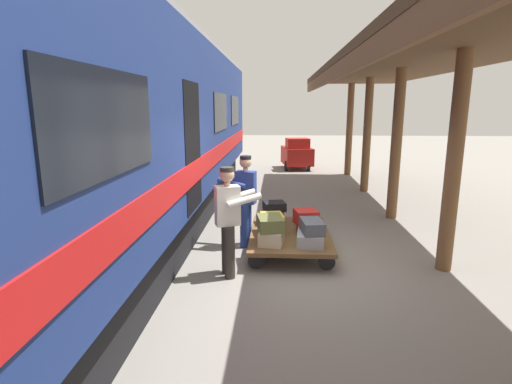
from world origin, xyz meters
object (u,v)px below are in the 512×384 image
at_px(luggage_cart, 290,235).
at_px(suitcase_olive_duffel, 270,223).
at_px(suitcase_gray_aluminum, 310,238).
at_px(suitcase_teal_softside, 306,219).
at_px(suitcase_slate_roller, 312,226).
at_px(suitcase_black_hardshell, 274,206).
at_px(suitcase_burgundy_valise, 273,217).
at_px(suitcase_red_plastic, 306,217).
at_px(train_car, 99,140).
at_px(suitcase_cream_canvas, 272,237).
at_px(porter_by_door, 229,218).
at_px(suitcase_yellow_case, 272,218).
at_px(baggage_tug, 297,154).
at_px(porter_in_overalls, 245,198).
at_px(suitcase_brown_leather, 308,228).
at_px(suitcase_tan_vintage, 272,227).

height_order(luggage_cart, suitcase_olive_duffel, suitcase_olive_duffel).
bearing_deg(suitcase_gray_aluminum, suitcase_teal_softside, -90.00).
bearing_deg(suitcase_slate_roller, suitcase_black_hardshell, -62.64).
height_order(suitcase_burgundy_valise, suitcase_slate_roller, suitcase_slate_roller).
bearing_deg(suitcase_red_plastic, train_car, 12.21).
xyz_separation_m(suitcase_cream_canvas, suitcase_slate_roller, (-0.66, 0.02, 0.19)).
height_order(suitcase_gray_aluminum, porter_by_door, porter_by_door).
bearing_deg(suitcase_slate_roller, suitcase_red_plastic, -84.32).
distance_m(luggage_cart, porter_by_door, 1.62).
xyz_separation_m(suitcase_cream_canvas, suitcase_yellow_case, (0.01, -0.57, 0.15)).
xyz_separation_m(suitcase_burgundy_valise, porter_by_door, (0.64, 1.73, 0.46)).
relative_size(suitcase_burgundy_valise, porter_by_door, 0.28).
height_order(suitcase_burgundy_valise, suitcase_red_plastic, suitcase_red_plastic).
height_order(suitcase_slate_roller, baggage_tug, baggage_tug).
xyz_separation_m(suitcase_cream_canvas, baggage_tug, (-0.89, -10.26, 0.17)).
bearing_deg(porter_in_overalls, suitcase_brown_leather, 168.65).
distance_m(suitcase_cream_canvas, suitcase_olive_duffel, 0.23).
relative_size(suitcase_tan_vintage, suitcase_red_plastic, 1.40).
relative_size(suitcase_yellow_case, porter_in_overalls, 0.28).
distance_m(suitcase_gray_aluminum, suitcase_olive_duffel, 0.71).
bearing_deg(baggage_tug, suitcase_black_hardshell, 84.58).
bearing_deg(suitcase_yellow_case, suitcase_teal_softside, -136.78).
distance_m(suitcase_gray_aluminum, suitcase_brown_leather, 0.59).
distance_m(suitcase_red_plastic, suitcase_olive_duffel, 0.85).
height_order(suitcase_tan_vintage, suitcase_teal_softside, suitcase_tan_vintage).
xyz_separation_m(suitcase_burgundy_valise, suitcase_black_hardshell, (-0.03, -0.02, 0.21)).
relative_size(train_car, suitcase_teal_softside, 31.71).
bearing_deg(suitcase_yellow_case, suitcase_red_plastic, -178.27).
bearing_deg(suitcase_gray_aluminum, suitcase_tan_vintage, -42.63).
relative_size(suitcase_gray_aluminum, suitcase_olive_duffel, 1.10).
bearing_deg(train_car, suitcase_olive_duffel, -176.69).
relative_size(luggage_cart, baggage_tug, 1.16).
xyz_separation_m(suitcase_olive_duffel, porter_by_door, (0.62, 0.57, 0.24)).
bearing_deg(suitcase_olive_duffel, suitcase_tan_vintage, -92.91).
height_order(suitcase_tan_vintage, porter_by_door, porter_by_door).
xyz_separation_m(suitcase_teal_softside, suitcase_black_hardshell, (0.61, -0.02, 0.25)).
height_order(suitcase_teal_softside, suitcase_slate_roller, suitcase_slate_roller).
bearing_deg(suitcase_gray_aluminum, suitcase_brown_leather, -90.00).
bearing_deg(suitcase_olive_duffel, luggage_cart, -121.63).
relative_size(suitcase_yellow_case, porter_by_door, 0.28).
bearing_deg(train_car, suitcase_burgundy_valise, -154.43).
height_order(suitcase_brown_leather, suitcase_black_hardshell, suitcase_black_hardshell).
xyz_separation_m(suitcase_gray_aluminum, suitcase_red_plastic, (0.04, -0.59, 0.20)).
bearing_deg(suitcase_red_plastic, luggage_cart, 0.07).
xyz_separation_m(suitcase_burgundy_valise, suitcase_cream_canvas, (0.00, 1.18, -0.01)).
xyz_separation_m(suitcase_tan_vintage, suitcase_brown_leather, (-0.64, -0.00, -0.01)).
height_order(suitcase_burgundy_valise, suitcase_cream_canvas, suitcase_burgundy_valise).
xyz_separation_m(suitcase_gray_aluminum, suitcase_olive_duffel, (0.67, -0.02, 0.24)).
relative_size(suitcase_gray_aluminum, suitcase_burgundy_valise, 1.28).
height_order(train_car, baggage_tug, train_car).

